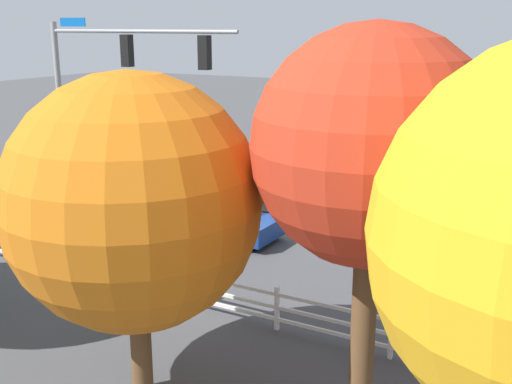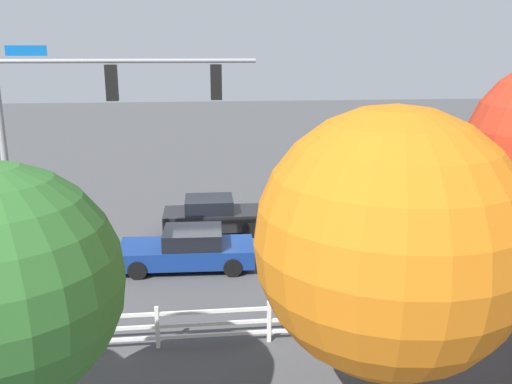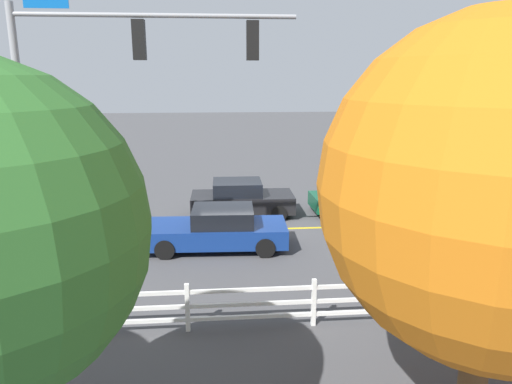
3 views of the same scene
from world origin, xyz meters
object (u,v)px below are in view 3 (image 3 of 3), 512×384
Objects in this scene: car_1 at (218,229)px; tree_0 at (496,191)px; car_0 at (366,198)px; car_2 at (241,199)px.

tree_0 reaches higher than car_1.
car_1 is at bearing -150.62° from car_0.
car_1 is 10.39m from tree_0.
tree_0 reaches higher than car_0.
tree_0 is at bearing -102.54° from car_0.
car_0 is 1.01× the size of car_1.
car_2 is (5.31, -0.00, 0.07)m from car_0.
car_1 is (6.31, 3.80, 0.03)m from car_0.
car_2 is 13.56m from tree_0.
car_2 reaches higher than car_0.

